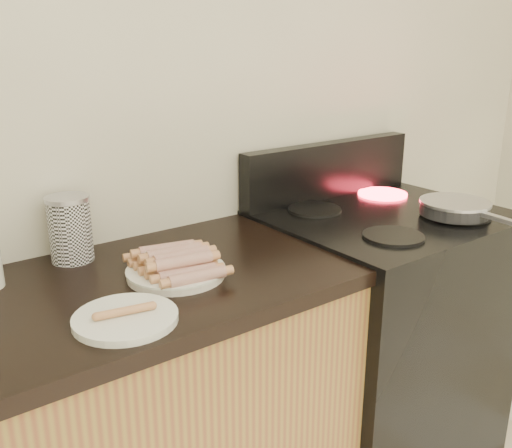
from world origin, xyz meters
TOP-DOWN VIEW (x-y plane):
  - wall_back at (0.00, 2.00)m, footprint 4.00×0.04m
  - stove at (0.78, 1.68)m, footprint 0.76×0.65m
  - stove_panel at (0.78, 1.96)m, footprint 0.76×0.06m
  - burner_near_left at (0.61, 1.51)m, footprint 0.18×0.18m
  - burner_near_right at (0.95, 1.51)m, footprint 0.18×0.18m
  - burner_far_left at (0.61, 1.84)m, footprint 0.18×0.18m
  - burner_far_right at (0.95, 1.84)m, footprint 0.18×0.18m
  - frying_pan at (0.92, 1.52)m, footprint 0.22×0.39m
  - main_plate at (-0.03, 1.66)m, footprint 0.32×0.32m
  - side_plate at (-0.23, 1.51)m, footprint 0.22×0.22m
  - hotdog_pile at (-0.03, 1.66)m, footprint 0.14×0.25m
  - plain_sausages at (-0.23, 1.51)m, footprint 0.12×0.04m
  - canister at (-0.19, 1.92)m, footprint 0.11×0.11m

SIDE VIEW (x-z plane):
  - stove at x=0.78m, z-range 0.00..0.91m
  - side_plate at x=-0.23m, z-range 0.90..0.92m
  - main_plate at x=-0.03m, z-range 0.90..0.92m
  - burner_near_left at x=0.61m, z-range 0.91..0.92m
  - burner_near_right at x=0.95m, z-range 0.91..0.92m
  - burner_far_left at x=0.61m, z-range 0.91..0.92m
  - burner_far_right at x=0.95m, z-range 0.91..0.92m
  - plain_sausages at x=-0.23m, z-range 0.92..0.93m
  - hotdog_pile at x=-0.03m, z-range 0.91..0.97m
  - frying_pan at x=0.92m, z-range 0.92..0.97m
  - canister at x=-0.19m, z-range 0.90..1.08m
  - stove_panel at x=0.78m, z-range 0.91..1.11m
  - wall_back at x=0.00m, z-range 0.00..2.60m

